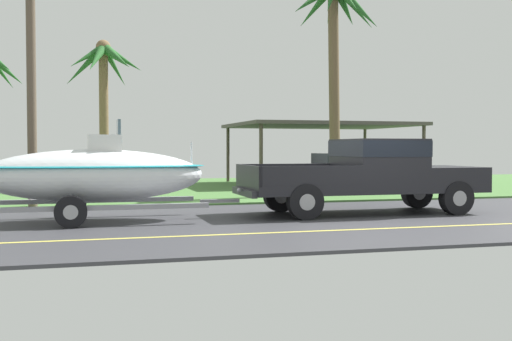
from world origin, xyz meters
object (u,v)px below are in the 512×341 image
object	(u,v)px
boat_on_trailer	(92,175)
pickup_truck_towing	(376,171)
parked_sedan_near	(354,172)
utility_pole	(31,47)
palm_tree_far_left	(104,76)
palm_tree_near_left	(335,25)
carport_awning	(320,126)

from	to	relation	value
boat_on_trailer	pickup_truck_towing	bearing A→B (deg)	0.00
pickup_truck_towing	parked_sedan_near	distance (m)	8.26
parked_sedan_near	utility_pole	xyz separation A→B (m)	(-11.05, -4.25, 3.52)
boat_on_trailer	palm_tree_far_left	world-z (taller)	palm_tree_far_left
boat_on_trailer	utility_pole	world-z (taller)	utility_pole
boat_on_trailer	palm_tree_near_left	size ratio (longest dim) A/B	0.81
palm_tree_near_left	palm_tree_far_left	bearing A→B (deg)	146.77
pickup_truck_towing	palm_tree_near_left	size ratio (longest dim) A/B	0.83
parked_sedan_near	palm_tree_far_left	distance (m)	9.99
pickup_truck_towing	utility_pole	size ratio (longest dim) A/B	0.74
palm_tree_near_left	parked_sedan_near	bearing A→B (deg)	52.60
pickup_truck_towing	boat_on_trailer	world-z (taller)	boat_on_trailer
boat_on_trailer	carport_awning	world-z (taller)	carport_awning
parked_sedan_near	utility_pole	size ratio (longest dim) A/B	0.54
carport_awning	utility_pole	bearing A→B (deg)	-145.16
palm_tree_far_left	pickup_truck_towing	bearing A→B (deg)	-59.45
pickup_truck_towing	utility_pole	distance (m)	9.40
utility_pole	parked_sedan_near	bearing A→B (deg)	21.04
pickup_truck_towing	palm_tree_far_left	xyz separation A→B (m)	(-6.05, 10.25, 3.26)
palm_tree_near_left	palm_tree_far_left	world-z (taller)	palm_tree_near_left
pickup_truck_towing	carport_awning	distance (m)	11.61
boat_on_trailer	parked_sedan_near	size ratio (longest dim) A/B	1.35
palm_tree_far_left	utility_pole	world-z (taller)	utility_pole
carport_awning	palm_tree_near_left	size ratio (longest dim) A/B	1.00
pickup_truck_towing	parked_sedan_near	bearing A→B (deg)	69.32
pickup_truck_towing	boat_on_trailer	bearing A→B (deg)	180.00
carport_awning	palm_tree_far_left	bearing A→B (deg)	-174.27
parked_sedan_near	utility_pole	distance (m)	12.35
palm_tree_near_left	utility_pole	distance (m)	9.67
boat_on_trailer	utility_pole	distance (m)	4.93
carport_awning	palm_tree_far_left	world-z (taller)	palm_tree_far_left
palm_tree_near_left	utility_pole	bearing A→B (deg)	-167.77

